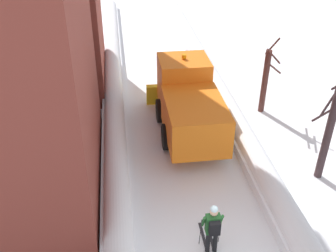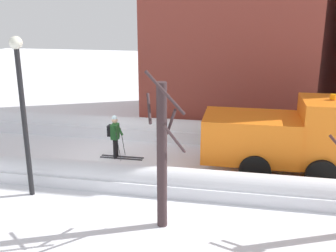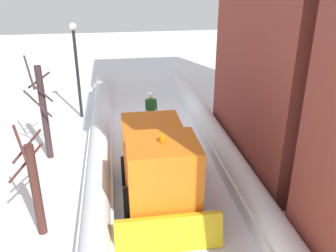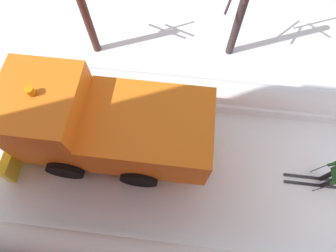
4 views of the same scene
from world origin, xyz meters
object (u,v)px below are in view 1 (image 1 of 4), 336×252
plow_truck (189,103)px  skier (213,227)px  bare_tree_near (330,127)px  traffic_light_pole (88,81)px  bare_tree_mid (266,80)px

plow_truck → skier: 6.72m
plow_truck → bare_tree_near: 5.76m
traffic_light_pole → skier: bearing=-58.2°
plow_truck → bare_tree_near: size_ratio=1.32×
traffic_light_pole → bare_tree_mid: size_ratio=1.23×
skier → traffic_light_pole: traffic_light_pole is taller
skier → bare_tree_mid: size_ratio=0.49×
plow_truck → bare_tree_near: bearing=-40.5°
traffic_light_pole → bare_tree_near: size_ratio=1.01×
plow_truck → bare_tree_mid: size_ratio=1.61×
bare_tree_mid → plow_truck: bearing=-160.4°
bare_tree_mid → traffic_light_pole: bearing=-163.6°
plow_truck → bare_tree_mid: bare_tree_mid is taller
skier → bare_tree_mid: 9.20m
plow_truck → skier: size_ratio=3.31×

